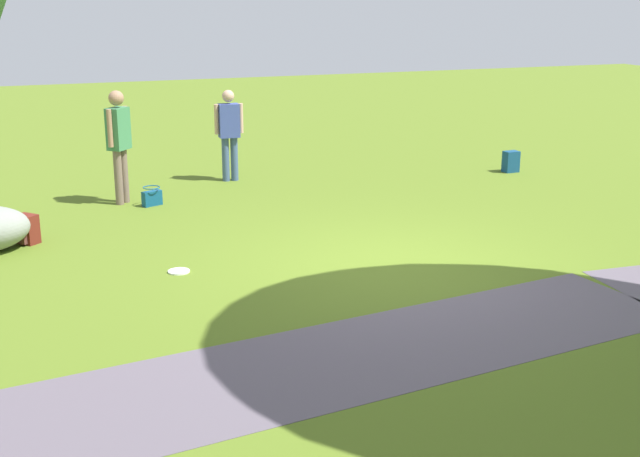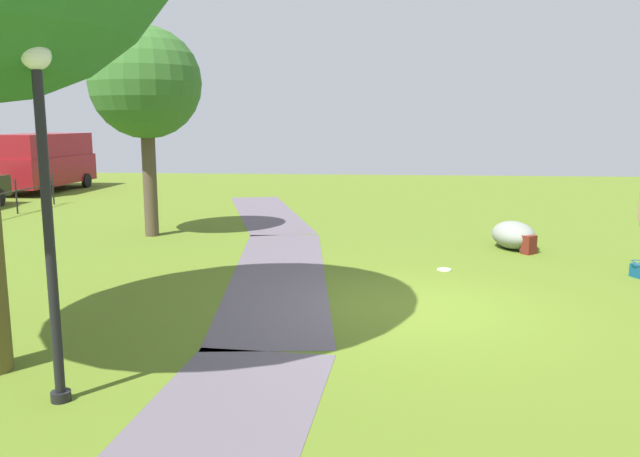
# 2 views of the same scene
# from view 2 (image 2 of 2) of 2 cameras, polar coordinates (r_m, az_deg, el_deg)

# --- Properties ---
(ground_plane) EXTENTS (48.00, 48.00, 0.00)m
(ground_plane) POSITION_cam_2_polar(r_m,az_deg,el_deg) (9.71, 8.31, -7.13)
(ground_plane) COLOR #546D1F
(footpath_segment_mid) EXTENTS (8.15, 2.64, 0.01)m
(footpath_segment_mid) POSITION_cam_2_polar(r_m,az_deg,el_deg) (11.72, -3.74, -4.10)
(footpath_segment_mid) COLOR #5B525D
(footpath_segment_mid) RESTS_ON ground
(footpath_segment_far) EXTENTS (8.15, 3.90, 0.01)m
(footpath_segment_far) POSITION_cam_2_polar(r_m,az_deg,el_deg) (19.55, -4.89, 1.47)
(footpath_segment_far) COLOR #5B525D
(footpath_segment_far) RESTS_ON ground
(young_tree_near_path) EXTENTS (2.65, 2.65, 5.03)m
(young_tree_near_path) POSITION_cam_2_polar(r_m,az_deg,el_deg) (15.87, -15.56, 12.50)
(young_tree_near_path) COLOR #4D3F2F
(young_tree_near_path) RESTS_ON ground
(lamp_post) EXTENTS (0.28, 0.28, 3.54)m
(lamp_post) POSITION_cam_2_polar(r_m,az_deg,el_deg) (6.56, -23.66, 3.56)
(lamp_post) COLOR black
(lamp_post) RESTS_ON ground
(lawn_boulder) EXTENTS (1.42, 1.09, 0.60)m
(lawn_boulder) POSITION_cam_2_polar(r_m,az_deg,el_deg) (14.60, 17.14, -0.56)
(lawn_boulder) COLOR gray
(lawn_boulder) RESTS_ON ground
(handbag_on_grass) EXTENTS (0.36, 0.36, 0.31)m
(handbag_on_grass) POSITION_cam_2_polar(r_m,az_deg,el_deg) (12.74, 26.94, -3.40)
(handbag_on_grass) COLOR navy
(handbag_on_grass) RESTS_ON ground
(backpack_by_boulder) EXTENTS (0.35, 0.35, 0.40)m
(backpack_by_boulder) POSITION_cam_2_polar(r_m,az_deg,el_deg) (14.10, 18.40, -1.43)
(backpack_by_boulder) COLOR maroon
(backpack_by_boulder) RESTS_ON ground
(frisbee_on_grass) EXTENTS (0.27, 0.27, 0.02)m
(frisbee_on_grass) POSITION_cam_2_polar(r_m,az_deg,el_deg) (12.21, 11.21, -3.67)
(frisbee_on_grass) COLOR white
(frisbee_on_grass) RESTS_ON ground
(delivery_van) EXTENTS (5.07, 2.45, 2.30)m
(delivery_van) POSITION_cam_2_polar(r_m,az_deg,el_deg) (27.72, -24.03, 5.72)
(delivery_van) COLOR maroon
(delivery_van) RESTS_ON ground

